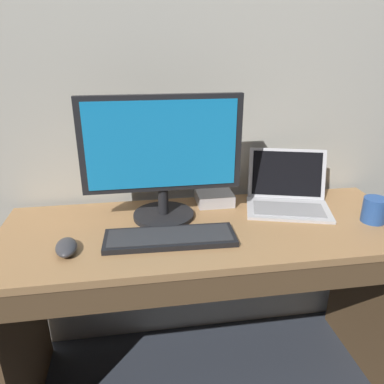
% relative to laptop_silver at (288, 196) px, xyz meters
% --- Properties ---
extents(ground_plane, '(14.00, 14.00, 0.00)m').
position_rel_laptop_silver_xyz_m(ground_plane, '(-0.35, -0.13, -0.79)').
color(ground_plane, '#2D333D').
extents(back_wall, '(3.99, 0.04, 2.96)m').
position_rel_laptop_silver_xyz_m(back_wall, '(-0.35, 0.20, 0.69)').
color(back_wall, beige).
rests_on(back_wall, ground).
extents(desk, '(1.52, 0.56, 0.74)m').
position_rel_laptop_silver_xyz_m(desk, '(-0.35, -0.14, -0.30)').
color(desk, '#A87A4C').
rests_on(desk, ground).
extents(laptop_silver, '(0.39, 0.35, 0.21)m').
position_rel_laptop_silver_xyz_m(laptop_silver, '(0.00, 0.00, 0.00)').
color(laptop_silver, silver).
rests_on(laptop_silver, desk).
extents(external_monitor, '(0.58, 0.23, 0.47)m').
position_rel_laptop_silver_xyz_m(external_monitor, '(-0.51, -0.04, 0.20)').
color(external_monitor, black).
rests_on(external_monitor, desk).
extents(wired_keyboard, '(0.45, 0.16, 0.02)m').
position_rel_laptop_silver_xyz_m(wired_keyboard, '(-0.51, -0.21, -0.04)').
color(wired_keyboard, black).
rests_on(wired_keyboard, desk).
extents(computer_mouse, '(0.08, 0.13, 0.04)m').
position_rel_laptop_silver_xyz_m(computer_mouse, '(-0.84, -0.24, -0.03)').
color(computer_mouse, '#38383D').
rests_on(computer_mouse, desk).
extents(external_drive_box, '(0.15, 0.14, 0.05)m').
position_rel_laptop_silver_xyz_m(external_drive_box, '(-0.29, 0.08, -0.02)').
color(external_drive_box, silver).
rests_on(external_drive_box, desk).
extents(coffee_mug, '(0.13, 0.09, 0.09)m').
position_rel_laptop_silver_xyz_m(coffee_mug, '(0.27, -0.19, 0.00)').
color(coffee_mug, '#28519E').
rests_on(coffee_mug, desk).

